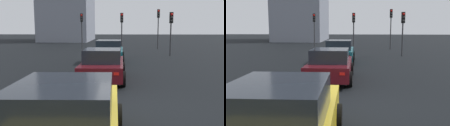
{
  "view_description": "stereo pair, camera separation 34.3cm",
  "coord_description": "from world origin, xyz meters",
  "views": [
    {
      "loc": [
        -7.08,
        0.6,
        2.38
      ],
      "look_at": [
        1.97,
        0.9,
        1.08
      ],
      "focal_mm": 39.59,
      "sensor_mm": 36.0,
      "label": 1
    },
    {
      "loc": [
        -7.07,
        0.26,
        2.38
      ],
      "look_at": [
        1.97,
        0.9,
        1.08
      ],
      "focal_mm": 39.59,
      "sensor_mm": 36.0,
      "label": 2
    }
  ],
  "objects": [
    {
      "name": "ground_plane",
      "position": [
        0.0,
        0.0,
        -0.1
      ],
      "size": [
        160.0,
        160.0,
        0.2
      ],
      "primitive_type": "cube",
      "color": "black"
    },
    {
      "name": "car_teal_right_lead",
      "position": [
        9.68,
        1.36,
        0.74
      ],
      "size": [
        4.38,
        2.08,
        1.54
      ],
      "rotation": [
        0.0,
        0.0,
        -0.01
      ],
      "color": "#19606B",
      "rests_on": "ground_plane"
    },
    {
      "name": "car_maroon_right_second",
      "position": [
        3.92,
        1.38,
        0.7
      ],
      "size": [
        4.11,
        2.05,
        1.44
      ],
      "rotation": [
        0.0,
        0.0,
        -0.01
      ],
      "color": "#510F16",
      "rests_on": "ground_plane"
    },
    {
      "name": "car_yellow_right_third",
      "position": [
        -3.02,
        1.54,
        0.72
      ],
      "size": [
        4.35,
        2.09,
        1.49
      ],
      "rotation": [
        0.0,
        0.0,
        0.02
      ],
      "color": "gold",
      "rests_on": "ground_plane"
    },
    {
      "name": "traffic_light_near_left",
      "position": [
        20.3,
        -3.53,
        3.11
      ],
      "size": [
        0.32,
        0.29,
        4.34
      ],
      "rotation": [
        0.0,
        0.0,
        3.08
      ],
      "color": "#2D2D30",
      "rests_on": "ground_plane"
    },
    {
      "name": "traffic_light_near_right",
      "position": [
        20.5,
        4.89,
        2.82
      ],
      "size": [
        0.32,
        0.29,
        3.91
      ],
      "rotation": [
        0.0,
        0.0,
        3.19
      ],
      "color": "#2D2D30",
      "rests_on": "ground_plane"
    },
    {
      "name": "traffic_light_far_left",
      "position": [
        13.72,
        -3.61,
        2.63
      ],
      "size": [
        0.32,
        0.29,
        3.64
      ],
      "rotation": [
        0.0,
        0.0,
        3.19
      ],
      "color": "#2D2D30",
      "rests_on": "ground_plane"
    },
    {
      "name": "traffic_light_far_right",
      "position": [
        16.83,
        0.47,
        2.71
      ],
      "size": [
        0.32,
        0.29,
        3.76
      ],
      "rotation": [
        0.0,
        0.0,
        3.11
      ],
      "color": "#2D2D30",
      "rests_on": "ground_plane"
    }
  ]
}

